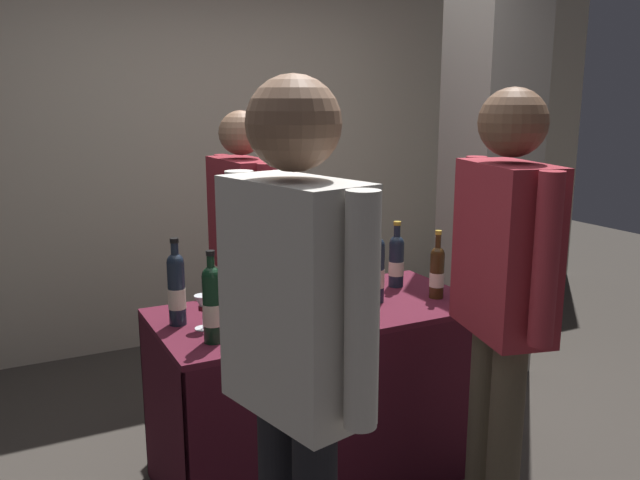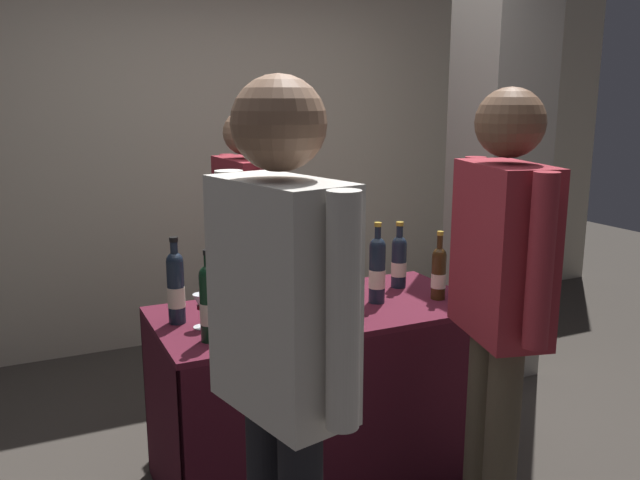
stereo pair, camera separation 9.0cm
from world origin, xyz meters
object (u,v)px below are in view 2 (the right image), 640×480
at_px(display_bottle_0, 328,279).
at_px(tasting_table, 320,363).
at_px(wine_glass_near_vendor, 303,307).
at_px(flower_vase, 251,279).
at_px(vendor_presenter, 248,237).
at_px(concrete_pillar, 499,144).
at_px(featured_wine_bottle, 323,290).
at_px(wine_glass_mid, 201,304).
at_px(taster_foreground_right, 282,343).

bearing_deg(display_bottle_0, tasting_table, 167.32).
xyz_separation_m(wine_glass_near_vendor, flower_vase, (-0.07, 0.41, 0.02)).
relative_size(wine_glass_near_vendor, vendor_presenter, 0.08).
xyz_separation_m(concrete_pillar, tasting_table, (-1.47, -0.63, -0.88)).
distance_m(concrete_pillar, wine_glass_near_vendor, 1.92).
bearing_deg(flower_vase, wine_glass_near_vendor, -80.56).
bearing_deg(featured_wine_bottle, concrete_pillar, 27.60).
bearing_deg(flower_vase, wine_glass_mid, -142.50).
bearing_deg(vendor_presenter, flower_vase, -20.17).
xyz_separation_m(flower_vase, taster_foreground_right, (-0.31, -1.13, 0.15)).
relative_size(tasting_table, taster_foreground_right, 0.81).
xyz_separation_m(display_bottle_0, taster_foreground_right, (-0.59, -0.93, 0.13)).
relative_size(wine_glass_near_vendor, taster_foreground_right, 0.08).
height_order(flower_vase, vendor_presenter, vendor_presenter).
xyz_separation_m(wine_glass_mid, vendor_presenter, (0.44, 0.73, 0.09)).
height_order(display_bottle_0, taster_foreground_right, taster_foreground_right).
bearing_deg(vendor_presenter, taster_foreground_right, -18.42).
bearing_deg(wine_glass_near_vendor, featured_wine_bottle, 23.73).
bearing_deg(display_bottle_0, concrete_pillar, 24.01).
xyz_separation_m(concrete_pillar, taster_foreground_right, (-2.02, -1.57, -0.36)).
xyz_separation_m(flower_vase, vendor_presenter, (0.16, 0.51, 0.08)).
bearing_deg(wine_glass_near_vendor, flower_vase, 99.44).
relative_size(concrete_pillar, wine_glass_mid, 20.63).
height_order(wine_glass_near_vendor, vendor_presenter, vendor_presenter).
bearing_deg(flower_vase, tasting_table, -37.99).
height_order(tasting_table, featured_wine_bottle, featured_wine_bottle).
relative_size(tasting_table, wine_glass_near_vendor, 10.74).
distance_m(concrete_pillar, display_bottle_0, 1.64).
xyz_separation_m(tasting_table, taster_foreground_right, (-0.55, -0.94, 0.51)).
xyz_separation_m(tasting_table, display_bottle_0, (0.03, -0.01, 0.38)).
bearing_deg(vendor_presenter, display_bottle_0, 6.83).
relative_size(concrete_pillar, tasting_table, 2.00).
height_order(concrete_pillar, vendor_presenter, concrete_pillar).
bearing_deg(concrete_pillar, wine_glass_near_vendor, -152.65).
xyz_separation_m(concrete_pillar, display_bottle_0, (-1.43, -0.64, -0.50)).
bearing_deg(flower_vase, vendor_presenter, 72.25).
xyz_separation_m(featured_wine_bottle, vendor_presenter, (-0.01, 0.88, 0.05)).
bearing_deg(tasting_table, vendor_presenter, 96.57).
distance_m(featured_wine_bottle, wine_glass_mid, 0.48).
relative_size(display_bottle_0, wine_glass_mid, 2.19).
xyz_separation_m(tasting_table, featured_wine_bottle, (-0.07, -0.17, 0.39)).
height_order(tasting_table, wine_glass_near_vendor, wine_glass_near_vendor).
relative_size(concrete_pillar, taster_foreground_right, 1.62).
distance_m(vendor_presenter, taster_foreground_right, 1.71).
bearing_deg(tasting_table, featured_wine_bottle, -112.00).
xyz_separation_m(concrete_pillar, featured_wine_bottle, (-1.54, -0.80, -0.49)).
relative_size(concrete_pillar, featured_wine_bottle, 8.94).
distance_m(tasting_table, featured_wine_bottle, 0.43).
bearing_deg(featured_wine_bottle, taster_foreground_right, -122.31).
bearing_deg(wine_glass_mid, tasting_table, 2.49).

